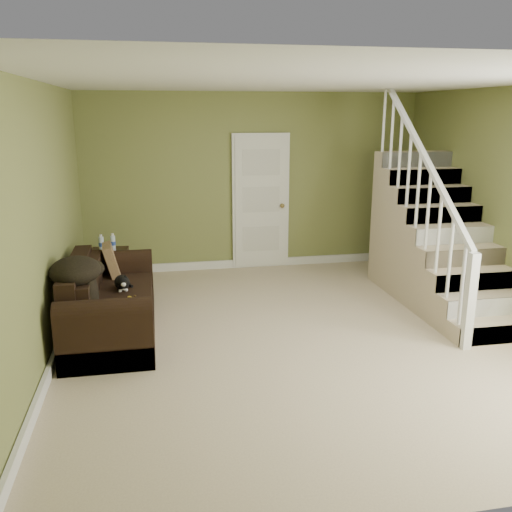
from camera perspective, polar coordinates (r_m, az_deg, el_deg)
name	(u,v)px	position (r m, az deg, el deg)	size (l,w,h in m)	color
floor	(300,336)	(5.87, 4.71, -8.34)	(5.00, 5.50, 0.01)	tan
ceiling	(306,81)	(5.41, 5.32, 17.88)	(5.00, 5.50, 0.01)	white
wall_back	(254,182)	(8.14, -0.25, 7.77)	(5.00, 0.04, 2.60)	olive
wall_front	(444,312)	(3.03, 19.15, -5.56)	(5.00, 0.04, 2.60)	olive
wall_left	(42,225)	(5.39, -21.57, 3.02)	(0.04, 5.50, 2.60)	olive
baseboard_back	(254,263)	(8.36, -0.20, -0.72)	(5.00, 0.04, 0.12)	white
baseboard_left	(58,349)	(5.75, -20.08, -9.13)	(0.04, 5.50, 0.12)	white
baseboard_right	(508,315)	(6.90, 25.02, -5.62)	(0.04, 5.50, 0.12)	white
door	(261,202)	(8.16, 0.51, 5.70)	(0.86, 0.12, 2.02)	white
staircase	(433,248)	(7.26, 18.10, 0.85)	(1.00, 2.51, 2.82)	tan
sofa	(108,306)	(6.04, -15.33, -5.07)	(0.87, 2.02, 0.80)	black
side_table	(110,271)	(7.38, -15.14, -1.53)	(0.50, 0.50, 0.80)	black
cat	(122,283)	(6.09, -13.93, -2.75)	(0.23, 0.43, 0.21)	black
banana	(131,299)	(5.70, -13.05, -4.48)	(0.05, 0.19, 0.05)	gold
throw_pillow	(112,261)	(6.64, -14.96, -0.52)	(0.10, 0.40, 0.40)	#533621
throw_blanket	(75,271)	(5.53, -18.51, -1.48)	(0.48, 0.63, 0.26)	black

